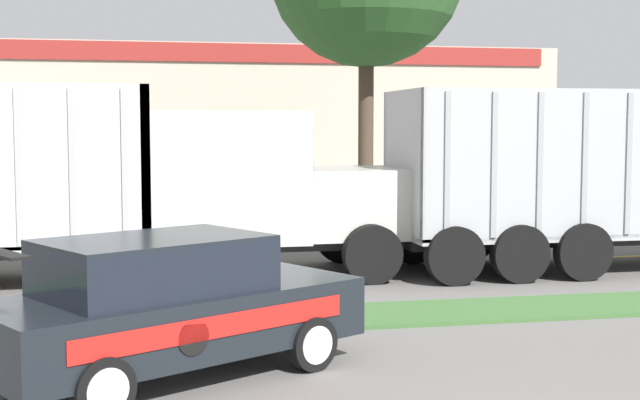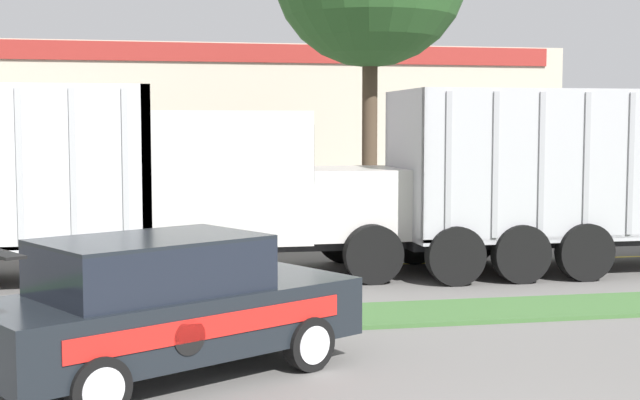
% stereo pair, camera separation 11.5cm
% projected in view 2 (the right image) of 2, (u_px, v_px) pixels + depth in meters
% --- Properties ---
extents(grass_verge, '(120.00, 1.57, 0.06)m').
position_uv_depth(grass_verge, '(359.00, 316.00, 13.10)').
color(grass_verge, '#3D6633').
rests_on(grass_verge, ground_plane).
extents(centre_line_4, '(2.40, 0.14, 0.01)m').
position_uv_depth(centre_line_4, '(141.00, 272.00, 17.17)').
color(centre_line_4, yellow).
rests_on(centre_line_4, ground_plane).
extents(centre_line_5, '(2.40, 0.14, 0.01)m').
position_uv_depth(centre_line_5, '(410.00, 263.00, 18.20)').
color(centre_line_5, yellow).
rests_on(centre_line_5, ground_plane).
extents(dump_truck_mid, '(11.78, 2.81, 3.52)m').
position_uv_depth(dump_truck_mid, '(154.00, 192.00, 16.25)').
color(dump_truck_mid, black).
rests_on(dump_truck_mid, ground_plane).
extents(rally_car, '(4.55, 3.61, 1.64)m').
position_uv_depth(rally_car, '(166.00, 305.00, 9.90)').
color(rally_car, black).
rests_on(rally_car, ground_plane).
extents(store_building_backdrop, '(34.36, 12.10, 6.39)m').
position_uv_depth(store_building_backdrop, '(185.00, 117.00, 44.24)').
color(store_building_backdrop, '#BCB29E').
rests_on(store_building_backdrop, ground_plane).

